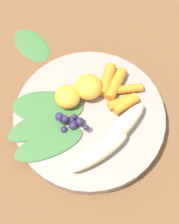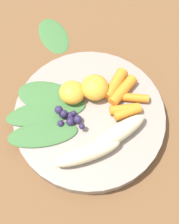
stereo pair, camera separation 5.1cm
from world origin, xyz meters
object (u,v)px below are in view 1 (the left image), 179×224
(banana_peeled_left, at_px, (122,127))
(banana_peeled_right, at_px, (99,152))
(bowl, at_px, (89,118))
(kale_leaf_stray, at_px, (32,44))
(orange_segment_near, at_px, (68,97))

(banana_peeled_left, height_order, banana_peeled_right, same)
(bowl, relative_size, banana_peeled_left, 2.38)
(banana_peeled_left, xyz_separation_m, banana_peeled_right, (-0.05, 0.03, 0.00))
(banana_peeled_right, bearing_deg, banana_peeled_left, 14.06)
(banana_peeled_left, bearing_deg, banana_peeled_right, 179.68)
(banana_peeled_left, xyz_separation_m, kale_leaf_stray, (0.16, 0.20, -0.04))
(orange_segment_near, bearing_deg, kale_leaf_stray, 40.11)
(banana_peeled_left, bearing_deg, kale_leaf_stray, 83.09)
(banana_peeled_right, xyz_separation_m, orange_segment_near, (0.09, 0.07, 0.00))
(bowl, distance_m, orange_segment_near, 0.05)
(banana_peeled_right, distance_m, orange_segment_near, 0.11)
(kale_leaf_stray, bearing_deg, bowl, 176.02)
(banana_peeled_left, distance_m, kale_leaf_stray, 0.26)
(orange_segment_near, bearing_deg, banana_peeled_right, -141.36)
(bowl, bearing_deg, kale_leaf_stray, 45.70)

